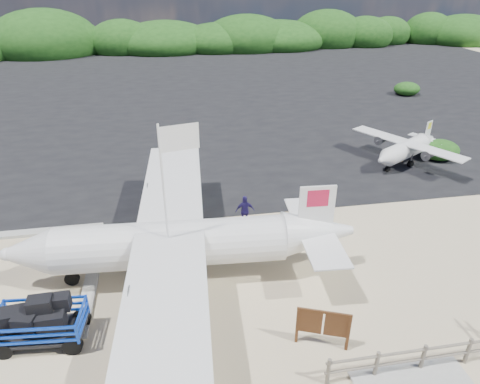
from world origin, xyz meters
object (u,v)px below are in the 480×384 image
(flagpole, at_px, (173,290))
(signboard, at_px, (321,345))
(baggage_cart, at_px, (46,341))
(crew_c, at_px, (245,211))
(aircraft_large, at_px, (314,110))
(aircraft_small, at_px, (59,98))
(crew_b, at_px, (192,233))
(crew_a, at_px, (147,251))

(flagpole, relative_size, signboard, 3.64)
(baggage_cart, distance_m, crew_c, 9.88)
(signboard, xyz_separation_m, aircraft_large, (8.26, 25.35, 0.00))
(flagpole, bearing_deg, aircraft_small, 108.30)
(aircraft_large, bearing_deg, baggage_cart, 57.46)
(signboard, height_order, aircraft_small, aircraft_small)
(flagpole, distance_m, signboard, 5.87)
(signboard, bearing_deg, aircraft_large, 93.56)
(signboard, distance_m, aircraft_small, 36.26)
(crew_b, bearing_deg, flagpole, 59.28)
(crew_c, height_order, aircraft_large, aircraft_large)
(signboard, relative_size, crew_b, 1.20)
(baggage_cart, bearing_deg, flagpole, 28.42)
(aircraft_large, xyz_separation_m, aircraft_small, (-22.75, 7.89, 0.00))
(crew_b, bearing_deg, crew_c, -160.43)
(crew_b, bearing_deg, aircraft_large, -132.77)
(baggage_cart, distance_m, crew_b, 6.92)
(baggage_cart, xyz_separation_m, aircraft_large, (17.16, 23.63, 0.00))
(signboard, distance_m, aircraft_large, 26.66)
(flagpole, height_order, crew_a, flagpole)
(crew_a, bearing_deg, signboard, 150.86)
(signboard, height_order, crew_c, crew_c)
(crew_a, distance_m, crew_c, 5.24)
(baggage_cart, height_order, aircraft_small, aircraft_small)
(crew_b, xyz_separation_m, aircraft_small, (-10.79, 27.01, -0.76))
(signboard, bearing_deg, aircraft_small, 135.17)
(crew_c, bearing_deg, aircraft_large, -114.18)
(crew_a, distance_m, crew_b, 2.24)
(signboard, height_order, crew_a, crew_a)
(signboard, bearing_deg, flagpole, 164.36)
(crew_a, xyz_separation_m, crew_c, (4.50, 2.68, -0.12))
(crew_b, distance_m, crew_c, 3.01)
(baggage_cart, relative_size, crew_a, 1.68)
(crew_b, xyz_separation_m, aircraft_large, (11.96, 19.12, -0.76))
(aircraft_small, bearing_deg, crew_a, 77.62)
(crew_b, bearing_deg, crew_a, 20.63)
(flagpole, xyz_separation_m, crew_c, (3.57, 4.20, 0.76))
(signboard, relative_size, aircraft_large, 0.11)
(crew_a, distance_m, aircraft_large, 24.59)
(aircraft_large, bearing_deg, crew_c, 65.44)
(crew_c, relative_size, aircraft_large, 0.10)
(baggage_cart, distance_m, aircraft_large, 29.20)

